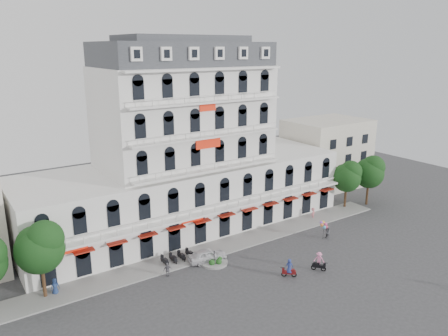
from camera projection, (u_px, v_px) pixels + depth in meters
ground at (267, 278)px, 47.75m from camera, size 120.00×120.00×0.00m
sidewalk at (221, 247)px, 54.91m from camera, size 53.00×4.00×0.16m
main_building at (185, 157)px, 59.45m from camera, size 45.00×15.00×25.80m
flank_building_east at (326, 153)px, 78.29m from camera, size 14.00×10.00×12.00m
traffic_island at (214, 261)px, 50.85m from camera, size 3.20×3.20×1.60m
parked_scooter_row at (177, 262)px, 51.35m from camera, size 4.40×1.80×1.10m
tree_west_inner at (40, 246)px, 42.50m from camera, size 4.76×4.76×8.25m
tree_east_inner at (347, 176)px, 67.29m from camera, size 4.40×4.37×7.57m
tree_east_outer at (370, 171)px, 68.56m from camera, size 4.65×4.65×8.05m
parked_car at (207, 255)px, 51.20m from camera, size 4.85×2.57×1.57m
rider_east at (289, 268)px, 47.68m from camera, size 1.39×1.22×2.15m
rider_center at (319, 261)px, 48.99m from camera, size 1.25×1.40×2.27m
pedestrian_left at (55, 287)px, 44.31m from camera, size 0.92×0.66×1.78m
pedestrian_mid at (168, 270)px, 47.77m from camera, size 1.02×0.59×1.64m
pedestrian_right at (313, 213)px, 64.01m from camera, size 1.21×0.93×1.66m
pedestrian_far at (55, 286)px, 44.31m from camera, size 0.79×0.74×1.81m
balloon_vendor at (326, 230)px, 57.08m from camera, size 1.37×1.30×2.45m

